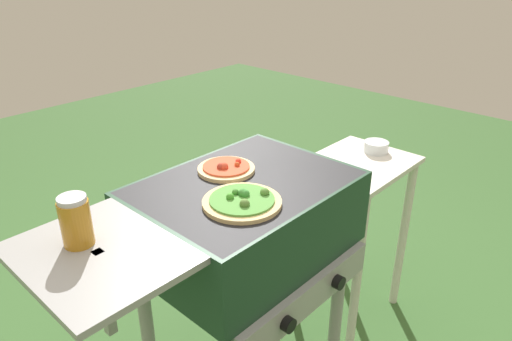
{
  "coord_description": "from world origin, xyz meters",
  "views": [
    {
      "loc": [
        -0.88,
        -0.86,
        1.52
      ],
      "look_at": [
        0.05,
        0.0,
        0.92
      ],
      "focal_mm": 32.92,
      "sensor_mm": 36.0,
      "label": 1
    }
  ],
  "objects_px": {
    "sauce_jar": "(76,221)",
    "topping_bowl_far": "(376,147)",
    "pizza_pepperoni": "(226,168)",
    "topping_bowl_near": "(351,172)",
    "grill": "(243,226)",
    "pizza_veggie": "(242,201)",
    "prep_table": "(354,207)"
  },
  "relations": [
    {
      "from": "sauce_jar",
      "to": "topping_bowl_far",
      "type": "xyz_separation_m",
      "value": [
        1.28,
        -0.06,
        -0.19
      ]
    },
    {
      "from": "pizza_pepperoni",
      "to": "topping_bowl_far",
      "type": "distance_m",
      "value": 0.79
    },
    {
      "from": "topping_bowl_far",
      "to": "topping_bowl_near",
      "type": "bearing_deg",
      "value": -168.33
    },
    {
      "from": "sauce_jar",
      "to": "topping_bowl_near",
      "type": "bearing_deg",
      "value": -6.65
    },
    {
      "from": "grill",
      "to": "sauce_jar",
      "type": "relative_size",
      "value": 7.77
    },
    {
      "from": "pizza_veggie",
      "to": "topping_bowl_far",
      "type": "relative_size",
      "value": 2.11
    },
    {
      "from": "pizza_veggie",
      "to": "prep_table",
      "type": "height_order",
      "value": "pizza_veggie"
    },
    {
      "from": "sauce_jar",
      "to": "topping_bowl_far",
      "type": "distance_m",
      "value": 1.3
    },
    {
      "from": "pizza_veggie",
      "to": "topping_bowl_near",
      "type": "relative_size",
      "value": 2.29
    },
    {
      "from": "pizza_veggie",
      "to": "sauce_jar",
      "type": "relative_size",
      "value": 1.74
    },
    {
      "from": "grill",
      "to": "sauce_jar",
      "type": "xyz_separation_m",
      "value": [
        -0.48,
        0.06,
        0.2
      ]
    },
    {
      "from": "pizza_pepperoni",
      "to": "topping_bowl_far",
      "type": "bearing_deg",
      "value": -6.82
    },
    {
      "from": "sauce_jar",
      "to": "topping_bowl_near",
      "type": "height_order",
      "value": "sauce_jar"
    },
    {
      "from": "prep_table",
      "to": "topping_bowl_near",
      "type": "height_order",
      "value": "topping_bowl_near"
    },
    {
      "from": "grill",
      "to": "pizza_pepperoni",
      "type": "xyz_separation_m",
      "value": [
        0.03,
        0.1,
        0.15
      ]
    },
    {
      "from": "pizza_veggie",
      "to": "topping_bowl_near",
      "type": "distance_m",
      "value": 0.62
    },
    {
      "from": "prep_table",
      "to": "topping_bowl_near",
      "type": "bearing_deg",
      "value": -159.4
    },
    {
      "from": "pizza_pepperoni",
      "to": "prep_table",
      "type": "height_order",
      "value": "pizza_pepperoni"
    },
    {
      "from": "topping_bowl_far",
      "to": "sauce_jar",
      "type": "bearing_deg",
      "value": 177.39
    },
    {
      "from": "pizza_veggie",
      "to": "topping_bowl_near",
      "type": "bearing_deg",
      "value": 2.98
    },
    {
      "from": "pizza_pepperoni",
      "to": "sauce_jar",
      "type": "distance_m",
      "value": 0.51
    },
    {
      "from": "pizza_pepperoni",
      "to": "prep_table",
      "type": "distance_m",
      "value": 0.75
    },
    {
      "from": "sauce_jar",
      "to": "prep_table",
      "type": "bearing_deg",
      "value": -2.97
    },
    {
      "from": "grill",
      "to": "topping_bowl_far",
      "type": "height_order",
      "value": "grill"
    },
    {
      "from": "pizza_pepperoni",
      "to": "sauce_jar",
      "type": "xyz_separation_m",
      "value": [
        -0.51,
        -0.03,
        0.05
      ]
    },
    {
      "from": "topping_bowl_near",
      "to": "pizza_pepperoni",
      "type": "bearing_deg",
      "value": 163.0
    },
    {
      "from": "grill",
      "to": "prep_table",
      "type": "xyz_separation_m",
      "value": [
        0.67,
        0.0,
        -0.22
      ]
    },
    {
      "from": "pizza_veggie",
      "to": "sauce_jar",
      "type": "height_order",
      "value": "sauce_jar"
    },
    {
      "from": "prep_table",
      "to": "pizza_pepperoni",
      "type": "bearing_deg",
      "value": 171.71
    },
    {
      "from": "topping_bowl_far",
      "to": "prep_table",
      "type": "bearing_deg",
      "value": -179.43
    },
    {
      "from": "pizza_veggie",
      "to": "sauce_jar",
      "type": "xyz_separation_m",
      "value": [
        -0.39,
        0.15,
        0.05
      ]
    },
    {
      "from": "grill",
      "to": "topping_bowl_far",
      "type": "bearing_deg",
      "value": 0.4
    }
  ]
}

